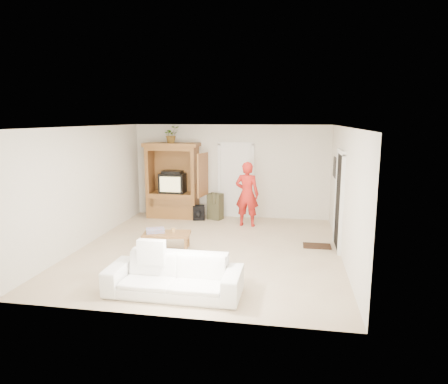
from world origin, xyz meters
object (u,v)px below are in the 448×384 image
Objects in this scene: sofa at (174,275)px; coffee_table at (167,235)px; man at (247,194)px; armoire at (174,185)px.

coffee_table is (-0.80, 2.10, 0.01)m from sofa.
coffee_table is (-1.46, -2.21, -0.52)m from man.
man is at bearing -15.97° from armoire.
man is (2.15, -0.62, -0.07)m from armoire.
man is at bearing 48.06° from coffee_table.
man reaches higher than coffee_table.
armoire is 5.18m from sofa.
sofa is 2.24m from coffee_table.
coffee_table is (0.69, -2.83, -0.59)m from armoire.
man is 1.59× the size of coffee_table.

